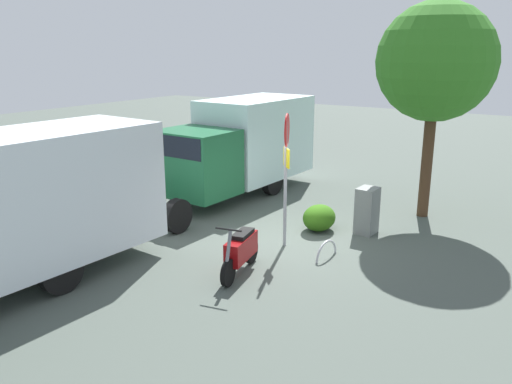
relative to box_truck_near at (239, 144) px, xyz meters
name	(u,v)px	position (x,y,z in m)	size (l,w,h in m)	color
ground_plane	(281,240)	(2.98, 3.32, -1.65)	(60.00, 60.00, 0.00)	#48514A
box_truck_near	(239,144)	(0.00, 0.00, 0.00)	(7.33, 2.48, 3.03)	black
box_truck_far	(1,209)	(8.20, 0.18, 0.02)	(8.36, 2.70, 3.05)	black
motorcycle	(241,250)	(5.11, 3.58, -1.13)	(1.79, 0.67, 1.20)	black
stop_sign	(286,159)	(3.22, 3.56, 0.47)	(0.71, 0.33, 3.18)	#9E9EA3
street_tree	(436,63)	(-0.92, 5.69, 2.59)	(3.15, 3.15, 5.84)	#47301E
utility_cabinet	(367,211)	(1.33, 4.88, -1.05)	(0.57, 0.47, 1.20)	slate
bike_rack_hoop	(326,258)	(3.39, 4.74, -1.65)	(0.85, 0.85, 0.05)	#B7B7BC
shrub_near_sign	(319,218)	(1.80, 3.77, -1.31)	(1.00, 0.81, 0.68)	#316414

